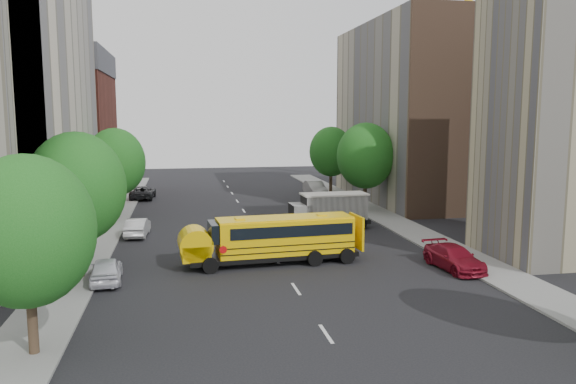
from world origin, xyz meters
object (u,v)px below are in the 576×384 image
object	(u,v)px
parked_car_1	(137,227)
parked_car_4	(338,203)
street_tree_0	(27,231)
street_tree_1	(77,188)
parked_car_0	(106,270)
school_bus	(272,237)
parked_car_3	(454,258)
street_tree_4	(366,156)
parked_car_2	(143,192)
safari_truck	(329,210)
street_tree_2	(115,162)
parked_car_5	(315,188)
street_tree_5	(331,152)

from	to	relation	value
parked_car_1	parked_car_4	world-z (taller)	parked_car_1
street_tree_0	street_tree_1	world-z (taller)	street_tree_1
parked_car_0	parked_car_4	distance (m)	27.22
school_bus	parked_car_0	world-z (taller)	school_bus
street_tree_0	parked_car_3	xyz separation A→B (m)	(20.60, 7.93, -3.96)
parked_car_0	street_tree_1	bearing A→B (deg)	-37.58
parked_car_1	parked_car_4	size ratio (longest dim) A/B	1.08
school_bus	street_tree_4	bearing A→B (deg)	51.57
school_bus	parked_car_0	bearing A→B (deg)	-171.26
school_bus	parked_car_2	xyz separation A→B (m)	(-9.21, 28.25, -0.89)
safari_truck	parked_car_3	size ratio (longest dim) A/B	1.38
street_tree_4	street_tree_1	bearing A→B (deg)	-140.71
street_tree_4	parked_car_3	bearing A→B (deg)	-93.99
parked_car_0	parked_car_3	world-z (taller)	parked_car_3
street_tree_0	street_tree_1	bearing A→B (deg)	90.00
parked_car_0	parked_car_1	size ratio (longest dim) A/B	0.98
parked_car_1	street_tree_2	bearing A→B (deg)	-69.54
parked_car_4	street_tree_4	bearing A→B (deg)	-28.53
parked_car_3	parked_car_5	world-z (taller)	parked_car_5
street_tree_5	street_tree_2	bearing A→B (deg)	-151.39
parked_car_0	parked_car_2	world-z (taller)	parked_car_2
safari_truck	parked_car_0	xyz separation A→B (m)	(-15.22, -11.80, -0.77)
street_tree_1	parked_car_0	bearing A→B (deg)	-33.88
street_tree_2	parked_car_5	world-z (taller)	street_tree_2
parked_car_4	street_tree_0	bearing A→B (deg)	-125.53
parked_car_4	parked_car_5	xyz separation A→B (m)	(0.00, 9.34, 0.17)
street_tree_4	street_tree_5	size ratio (longest dim) A/B	1.08
safari_truck	parked_car_2	size ratio (longest dim) A/B	1.31
street_tree_2	parked_car_1	distance (m)	8.85
street_tree_5	parked_car_4	bearing A→B (deg)	-101.44
parked_car_1	parked_car_5	distance (m)	25.15
parked_car_3	street_tree_0	bearing A→B (deg)	-164.05
street_tree_1	parked_car_0	distance (m)	4.61
parked_car_0	parked_car_5	distance (m)	34.69
school_bus	parked_car_2	bearing A→B (deg)	103.72
street_tree_1	parked_car_2	world-z (taller)	street_tree_1
street_tree_2	parked_car_3	world-z (taller)	street_tree_2
parked_car_0	parked_car_2	xyz separation A→B (m)	(-0.03, 30.39, 0.01)
school_bus	parked_car_1	size ratio (longest dim) A/B	2.52
street_tree_5	parked_car_1	xyz separation A→B (m)	(-19.80, -19.50, -4.04)
street_tree_1	school_bus	xyz separation A→B (m)	(10.61, 1.17, -3.37)
street_tree_1	street_tree_5	world-z (taller)	street_tree_1
safari_truck	parked_car_4	xyz separation A→B (m)	(3.15, 8.29, -0.80)
street_tree_4	parked_car_0	world-z (taller)	street_tree_4
street_tree_4	parked_car_4	size ratio (longest dim) A/B	2.16
parked_car_3	parked_car_5	distance (m)	30.55
parked_car_1	street_tree_0	bearing A→B (deg)	87.98
street_tree_0	safari_truck	distance (m)	26.86
parked_car_1	parked_car_3	size ratio (longest dim) A/B	0.86
street_tree_4	parked_car_0	size ratio (longest dim) A/B	2.05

